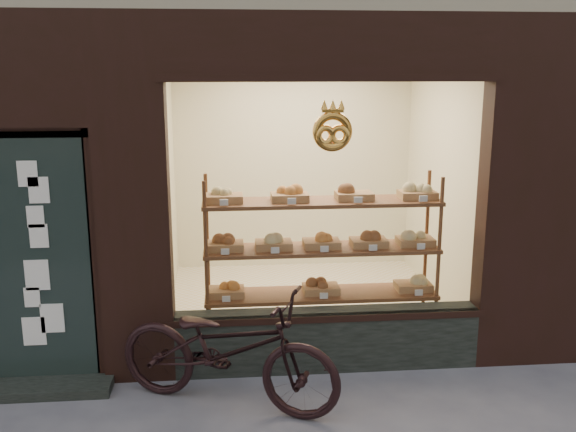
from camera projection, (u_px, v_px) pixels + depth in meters
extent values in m
cube|color=#303633|center=(327.00, 339.00, 5.77)|extent=(2.70, 0.25, 0.55)
cube|color=#1E2A29|center=(37.00, 261.00, 5.30)|extent=(0.90, 0.04, 2.15)
cube|color=#303633|center=(42.00, 388.00, 5.38)|extent=(1.15, 0.35, 0.08)
torus|color=gold|center=(332.00, 132.00, 5.24)|extent=(0.33, 0.07, 0.33)
cube|color=#582E1B|center=(320.00, 343.00, 6.23)|extent=(2.20, 0.45, 0.04)
cube|color=#582E1B|center=(321.00, 294.00, 6.12)|extent=(2.20, 0.45, 0.03)
cube|color=#582E1B|center=(321.00, 249.00, 6.02)|extent=(2.20, 0.45, 0.04)
cube|color=#582E1B|center=(322.00, 202.00, 5.91)|extent=(2.20, 0.45, 0.04)
cylinder|color=#582E1B|center=(207.00, 274.00, 5.76)|extent=(0.04, 0.04, 1.70)
cylinder|color=#582E1B|center=(438.00, 267.00, 5.96)|extent=(0.04, 0.04, 1.70)
cylinder|color=#582E1B|center=(208.00, 261.00, 6.14)|extent=(0.04, 0.04, 1.70)
cylinder|color=#582E1B|center=(425.00, 255.00, 6.34)|extent=(0.04, 0.04, 1.70)
cube|color=#8F6041|center=(226.00, 292.00, 6.02)|extent=(0.34, 0.24, 0.07)
sphere|color=#A5592D|center=(226.00, 283.00, 6.01)|extent=(0.11, 0.11, 0.11)
cube|color=silver|center=(226.00, 299.00, 5.85)|extent=(0.07, 0.01, 0.05)
cube|color=#8F6041|center=(321.00, 289.00, 6.11)|extent=(0.34, 0.24, 0.07)
sphere|color=brown|center=(321.00, 281.00, 6.09)|extent=(0.11, 0.11, 0.11)
cube|color=silver|center=(324.00, 296.00, 5.93)|extent=(0.07, 0.01, 0.05)
cube|color=#8F6041|center=(413.00, 286.00, 6.19)|extent=(0.34, 0.24, 0.07)
sphere|color=tan|center=(414.00, 278.00, 6.17)|extent=(0.11, 0.11, 0.11)
cube|color=silver|center=(419.00, 293.00, 6.01)|extent=(0.08, 0.01, 0.05)
cube|color=#8F6041|center=(225.00, 246.00, 5.92)|extent=(0.34, 0.24, 0.07)
sphere|color=brown|center=(225.00, 237.00, 5.90)|extent=(0.11, 0.11, 0.11)
cube|color=silver|center=(225.00, 252.00, 5.74)|extent=(0.07, 0.01, 0.06)
cube|color=#8F6041|center=(274.00, 245.00, 5.96)|extent=(0.34, 0.24, 0.07)
sphere|color=tan|center=(274.00, 236.00, 5.94)|extent=(0.11, 0.11, 0.11)
cube|color=silver|center=(275.00, 250.00, 5.78)|extent=(0.07, 0.01, 0.06)
cube|color=#8F6041|center=(321.00, 244.00, 6.00)|extent=(0.34, 0.24, 0.07)
sphere|color=#A5592D|center=(322.00, 235.00, 5.99)|extent=(0.11, 0.11, 0.11)
cube|color=silver|center=(324.00, 249.00, 5.83)|extent=(0.07, 0.01, 0.06)
cube|color=#8F6041|center=(369.00, 242.00, 6.05)|extent=(0.34, 0.24, 0.07)
sphere|color=brown|center=(369.00, 234.00, 6.03)|extent=(0.11, 0.11, 0.11)
cube|color=silver|center=(373.00, 248.00, 5.87)|extent=(0.07, 0.01, 0.06)
cube|color=#8F6041|center=(415.00, 241.00, 6.09)|extent=(0.34, 0.24, 0.07)
sphere|color=tan|center=(416.00, 233.00, 6.07)|extent=(0.11, 0.11, 0.11)
cube|color=silver|center=(421.00, 246.00, 5.91)|extent=(0.08, 0.01, 0.06)
cube|color=#8F6041|center=(224.00, 198.00, 5.82)|extent=(0.34, 0.24, 0.07)
sphere|color=tan|center=(224.00, 189.00, 5.80)|extent=(0.11, 0.11, 0.11)
cube|color=silver|center=(224.00, 203.00, 5.64)|extent=(0.07, 0.01, 0.06)
cube|color=#8F6041|center=(290.00, 197.00, 5.88)|extent=(0.34, 0.24, 0.07)
sphere|color=#A5592D|center=(290.00, 188.00, 5.86)|extent=(0.11, 0.11, 0.11)
cube|color=silver|center=(292.00, 201.00, 5.70)|extent=(0.08, 0.01, 0.06)
cube|color=#8F6041|center=(354.00, 196.00, 5.93)|extent=(0.34, 0.24, 0.07)
sphere|color=brown|center=(354.00, 187.00, 5.91)|extent=(0.11, 0.11, 0.11)
cube|color=silver|center=(358.00, 200.00, 5.75)|extent=(0.07, 0.01, 0.06)
cube|color=#8F6041|center=(417.00, 195.00, 5.99)|extent=(0.34, 0.24, 0.07)
sphere|color=tan|center=(418.00, 186.00, 5.97)|extent=(0.11, 0.11, 0.11)
cube|color=silver|center=(423.00, 199.00, 5.81)|extent=(0.08, 0.01, 0.06)
imported|color=black|center=(227.00, 349.00, 5.07)|extent=(1.97, 1.34, 0.98)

